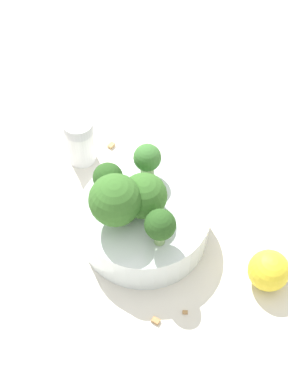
# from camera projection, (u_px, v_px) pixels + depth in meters

# --- Properties ---
(ground_plane) EXTENTS (3.00, 3.00, 0.00)m
(ground_plane) POSITION_uv_depth(u_px,v_px,m) (144.00, 233.00, 0.65)
(ground_plane) COLOR silver
(bowl) EXTENTS (0.15, 0.15, 0.05)m
(bowl) POSITION_uv_depth(u_px,v_px,m) (144.00, 222.00, 0.63)
(bowl) COLOR silver
(bowl) RESTS_ON ground_plane
(broccoli_floret_0) EXTENTS (0.03, 0.03, 0.05)m
(broccoli_floret_0) POSITION_uv_depth(u_px,v_px,m) (108.00, 178.00, 0.60)
(broccoli_floret_0) COLOR #8EB770
(broccoli_floret_0) RESTS_ON bowl
(broccoli_floret_1) EXTENTS (0.06, 0.06, 0.07)m
(broccoli_floret_1) POSITION_uv_depth(u_px,v_px,m) (115.00, 200.00, 0.57)
(broccoli_floret_1) COLOR #84AD66
(broccoli_floret_1) RESTS_ON bowl
(broccoli_floret_2) EXTENTS (0.03, 0.03, 0.05)m
(broccoli_floret_2) POSITION_uv_depth(u_px,v_px,m) (160.00, 226.00, 0.56)
(broccoli_floret_2) COLOR #84AD66
(broccoli_floret_2) RESTS_ON bowl
(broccoli_floret_3) EXTENTS (0.05, 0.05, 0.05)m
(broccoli_floret_3) POSITION_uv_depth(u_px,v_px,m) (146.00, 197.00, 0.59)
(broccoli_floret_3) COLOR #8EB770
(broccoli_floret_3) RESTS_ON bowl
(broccoli_floret_4) EXTENTS (0.03, 0.03, 0.05)m
(broccoli_floret_4) POSITION_uv_depth(u_px,v_px,m) (147.00, 159.00, 0.62)
(broccoli_floret_4) COLOR #8EB770
(broccoli_floret_4) RESTS_ON bowl
(pepper_shaker) EXTENTS (0.04, 0.04, 0.07)m
(pepper_shaker) POSITION_uv_depth(u_px,v_px,m) (80.00, 141.00, 0.69)
(pepper_shaker) COLOR silver
(pepper_shaker) RESTS_ON ground_plane
(lemon_wedge) EXTENTS (0.05, 0.05, 0.05)m
(lemon_wedge) POSITION_uv_depth(u_px,v_px,m) (269.00, 270.00, 0.59)
(lemon_wedge) COLOR yellow
(lemon_wedge) RESTS_ON ground_plane
(almond_crumb_0) EXTENTS (0.01, 0.01, 0.01)m
(almond_crumb_0) POSITION_uv_depth(u_px,v_px,m) (156.00, 320.00, 0.58)
(almond_crumb_0) COLOR #AD7F4C
(almond_crumb_0) RESTS_ON ground_plane
(almond_crumb_1) EXTENTS (0.00, 0.01, 0.01)m
(almond_crumb_1) POSITION_uv_depth(u_px,v_px,m) (185.00, 312.00, 0.59)
(almond_crumb_1) COLOR #AD7F4C
(almond_crumb_1) RESTS_ON ground_plane
(almond_crumb_2) EXTENTS (0.01, 0.01, 0.01)m
(almond_crumb_2) POSITION_uv_depth(u_px,v_px,m) (111.00, 144.00, 0.73)
(almond_crumb_2) COLOR tan
(almond_crumb_2) RESTS_ON ground_plane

